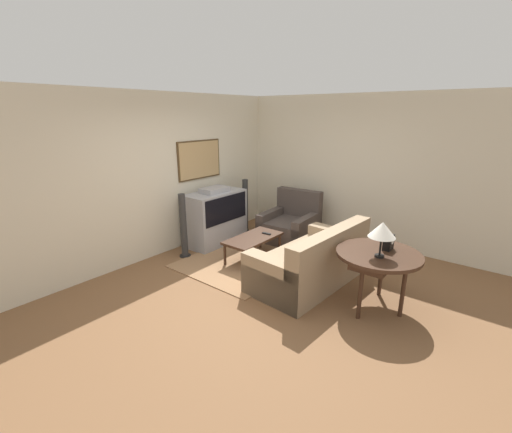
% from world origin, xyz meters
% --- Properties ---
extents(ground_plane, '(12.00, 12.00, 0.00)m').
position_xyz_m(ground_plane, '(0.00, 0.00, 0.00)').
color(ground_plane, brown).
extents(wall_back, '(12.00, 0.10, 2.70)m').
position_xyz_m(wall_back, '(0.01, 2.13, 1.35)').
color(wall_back, beige).
rests_on(wall_back, ground_plane).
extents(wall_right, '(0.06, 12.00, 2.70)m').
position_xyz_m(wall_right, '(2.63, 0.00, 1.35)').
color(wall_right, beige).
rests_on(wall_right, ground_plane).
extents(area_rug, '(2.26, 1.68, 0.01)m').
position_xyz_m(area_rug, '(0.69, 0.76, 0.01)').
color(area_rug, '#99704C').
rests_on(area_rug, ground_plane).
extents(tv, '(1.14, 0.59, 1.07)m').
position_xyz_m(tv, '(0.84, 1.72, 0.50)').
color(tv, '#9E9EA3').
rests_on(tv, ground_plane).
extents(couch, '(1.87, 1.07, 0.86)m').
position_xyz_m(couch, '(0.56, -0.49, 0.30)').
color(couch, '#9E8466').
rests_on(couch, ground_plane).
extents(armchair, '(1.02, 0.98, 0.93)m').
position_xyz_m(armchair, '(1.86, 0.71, 0.29)').
color(armchair, '#473D38').
rests_on(armchair, ground_plane).
extents(coffee_table, '(1.03, 0.52, 0.40)m').
position_xyz_m(coffee_table, '(0.66, 0.67, 0.36)').
color(coffee_table, '#3D2619').
rests_on(coffee_table, ground_plane).
extents(console_table, '(1.01, 1.01, 0.75)m').
position_xyz_m(console_table, '(0.47, -1.45, 0.68)').
color(console_table, '#3D2619').
rests_on(console_table, ground_plane).
extents(table_lamp, '(0.31, 0.31, 0.43)m').
position_xyz_m(table_lamp, '(0.34, -1.49, 1.08)').
color(table_lamp, black).
rests_on(table_lamp, console_table).
extents(mantel_clock, '(0.17, 0.10, 0.18)m').
position_xyz_m(mantel_clock, '(0.63, -1.49, 0.84)').
color(mantel_clock, black).
rests_on(mantel_clock, console_table).
extents(remote, '(0.06, 0.16, 0.02)m').
position_xyz_m(remote, '(0.92, 0.59, 0.41)').
color(remote, black).
rests_on(remote, coffee_table).
extents(speaker_tower_left, '(0.19, 0.19, 1.10)m').
position_xyz_m(speaker_tower_left, '(0.04, 1.67, 0.52)').
color(speaker_tower_left, black).
rests_on(speaker_tower_left, ground_plane).
extents(speaker_tower_right, '(0.19, 0.19, 1.10)m').
position_xyz_m(speaker_tower_right, '(1.64, 1.67, 0.52)').
color(speaker_tower_right, black).
rests_on(speaker_tower_right, ground_plane).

